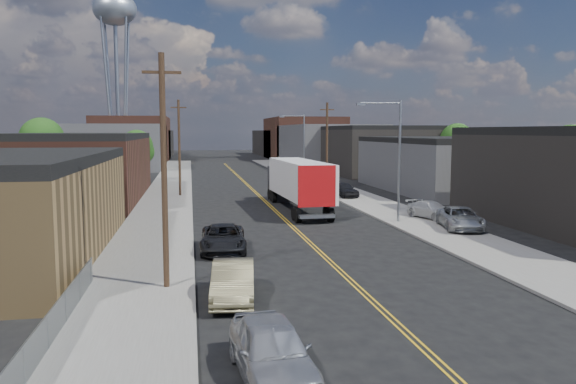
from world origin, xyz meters
name	(u,v)px	position (x,y,z in m)	size (l,w,h in m)	color
ground	(245,182)	(0.00, 60.00, 0.00)	(260.00, 260.00, 0.00)	black
centerline	(259,195)	(0.00, 45.00, 0.01)	(0.32, 120.00, 0.01)	gold
sidewalk_left	(168,196)	(-9.50, 45.00, 0.07)	(5.00, 140.00, 0.15)	slate
sidewalk_right	(345,193)	(9.50, 45.00, 0.07)	(5.00, 140.00, 0.15)	slate
warehouse_brown	(79,167)	(-18.00, 44.00, 3.30)	(12.00, 26.00, 6.60)	#48261D
industrial_right_b	(448,164)	(22.00, 46.00, 3.05)	(14.00, 24.00, 6.10)	#39393B
industrial_right_c	(375,150)	(22.00, 72.00, 3.80)	(14.00, 22.00, 7.60)	black
skyline_left_a	(120,146)	(-20.00, 95.00, 4.00)	(16.00, 30.00, 8.00)	#39393B
skyline_right_a	(328,145)	(20.00, 95.00, 4.00)	(16.00, 30.00, 8.00)	#39393B
skyline_left_b	(133,139)	(-20.00, 120.00, 5.00)	(16.00, 26.00, 10.00)	#48261D
skyline_right_b	(303,139)	(20.00, 120.00, 5.00)	(16.00, 26.00, 10.00)	#48261D
skyline_left_c	(141,144)	(-20.00, 140.00, 3.50)	(16.00, 40.00, 7.00)	black
skyline_right_c	(289,143)	(20.00, 140.00, 3.50)	(16.00, 40.00, 7.00)	black
water_tower	(115,16)	(-22.00, 110.00, 30.65)	(9.00, 9.00, 36.90)	gray
streetlight_near	(394,151)	(7.60, 25.00, 5.33)	(3.39, 0.25, 9.00)	gray
streetlight_far	(301,142)	(7.60, 60.00, 5.33)	(3.39, 0.25, 9.00)	gray
utility_pole_left_near	(164,171)	(-8.20, 10.00, 5.14)	(1.60, 0.26, 10.00)	black
utility_pole_left_far	(179,147)	(-8.20, 45.00, 5.14)	(1.60, 0.26, 10.00)	black
utility_pole_right	(327,146)	(8.20, 48.00, 5.14)	(1.60, 0.26, 10.00)	black
chainlink_fence	(47,333)	(-11.50, 3.50, 0.66)	(0.05, 16.00, 1.22)	slate
tree_left_mid	(43,142)	(-23.94, 55.00, 5.48)	(5.10, 5.04, 8.37)	black
tree_left_far	(137,148)	(-13.94, 62.00, 4.57)	(4.35, 4.20, 6.97)	black
tree_right_near	(570,151)	(30.06, 36.00, 4.87)	(4.60, 4.48, 7.44)	black
tree_right_far	(457,143)	(30.06, 60.00, 5.18)	(4.85, 4.76, 7.91)	black
semi_truck	(296,181)	(1.94, 33.67, 2.46)	(3.36, 16.56, 4.31)	silver
car_left_a	(272,350)	(-5.00, 0.60, 0.82)	(1.94, 4.83, 1.64)	#B1B2B6
car_left_b	(233,281)	(-5.50, 8.00, 0.78)	(1.65, 4.74, 1.56)	#7A7250
car_left_c	(223,238)	(-5.36, 17.33, 0.75)	(2.49, 5.39, 1.50)	black
car_right_lot_a	(461,218)	(11.00, 21.16, 0.89)	(2.47, 5.35, 1.49)	#AAADAF
car_right_lot_b	(431,210)	(11.00, 25.90, 0.79)	(1.80, 4.42, 1.28)	#B9B9B9
car_right_lot_c	(344,189)	(8.20, 40.76, 0.90)	(1.76, 4.37, 1.49)	black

